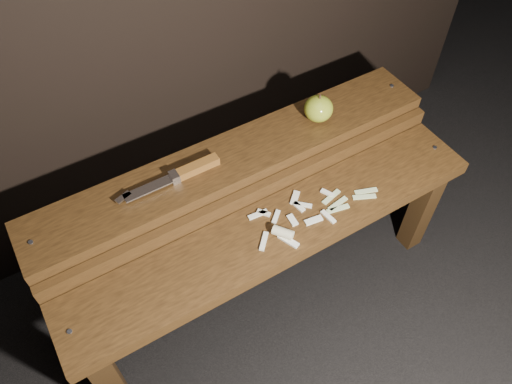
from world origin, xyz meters
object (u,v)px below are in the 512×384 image
bench_front_tier (279,244)px  knife (185,172)px  apple (318,109)px  bench_rear_tier (237,175)px

bench_front_tier → knife: 0.32m
apple → knife: size_ratio=0.30×
bench_rear_tier → bench_front_tier: bearing=-90.0°
bench_rear_tier → knife: bearing=178.2°
knife → bench_front_tier: bearing=-57.0°
bench_rear_tier → knife: knife is taller
bench_front_tier → bench_rear_tier: bench_rear_tier is taller
bench_front_tier → bench_rear_tier: 0.23m
bench_front_tier → apple: bearing=40.0°
bench_front_tier → knife: bearing=123.0°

